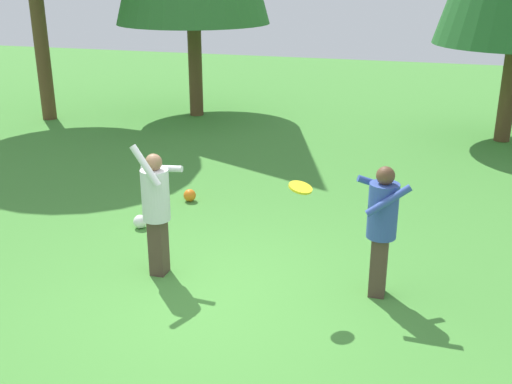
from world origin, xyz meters
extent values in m
plane|color=#478C38|center=(0.00, 0.00, 0.00)|extent=(40.00, 40.00, 0.00)
cube|color=#4C382D|center=(-0.82, 0.31, 0.37)|extent=(0.19, 0.22, 0.73)
cylinder|color=silver|center=(-0.82, 0.31, 1.05)|extent=(0.34, 0.34, 0.64)
sphere|color=#8C6647|center=(-0.82, 0.31, 1.46)|extent=(0.21, 0.21, 0.21)
cylinder|color=silver|center=(-0.81, 0.51, 1.33)|extent=(0.55, 0.10, 0.12)
cylinder|color=silver|center=(-0.83, 0.11, 1.48)|extent=(0.37, 0.09, 0.49)
cube|color=#4C382D|center=(1.86, 0.54, 0.37)|extent=(0.19, 0.22, 0.74)
cylinder|color=#334C9E|center=(1.86, 0.54, 1.06)|extent=(0.34, 0.34, 0.64)
sphere|color=brown|center=(1.86, 0.54, 1.48)|extent=(0.21, 0.21, 0.21)
cylinder|color=#334C9E|center=(1.93, 0.35, 1.26)|extent=(0.50, 0.24, 0.37)
cylinder|color=#334C9E|center=(1.80, 0.73, 1.29)|extent=(0.54, 0.25, 0.26)
cylinder|color=yellow|center=(0.98, 0.24, 1.35)|extent=(0.34, 0.34, 0.10)
sphere|color=orange|center=(-1.42, 2.77, 0.10)|extent=(0.21, 0.21, 0.21)
sphere|color=white|center=(-1.70, 1.53, 0.10)|extent=(0.20, 0.20, 0.20)
cylinder|color=brown|center=(-3.63, 8.68, 2.11)|extent=(0.35, 0.35, 4.22)
cylinder|color=brown|center=(-7.06, 7.22, 2.14)|extent=(0.35, 0.35, 4.28)
camera|label=1|loc=(2.30, -6.00, 3.64)|focal=43.07mm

